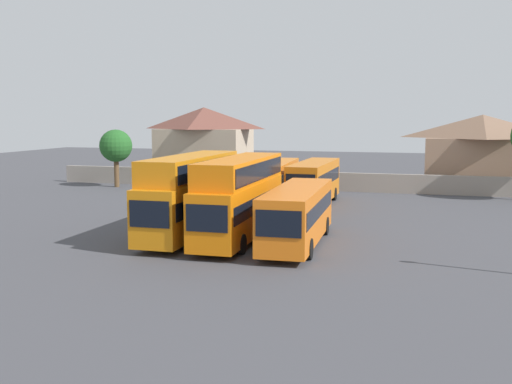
# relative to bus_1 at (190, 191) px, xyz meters

# --- Properties ---
(ground) EXTENTS (140.00, 140.00, 0.00)m
(ground) POSITION_rel_bus_1_xyz_m (3.34, 17.64, -2.76)
(ground) COLOR #424247
(depot_boundary_wall) EXTENTS (56.00, 0.50, 1.80)m
(depot_boundary_wall) POSITION_rel_bus_1_xyz_m (3.34, 24.45, -1.86)
(depot_boundary_wall) COLOR gray
(depot_boundary_wall) RESTS_ON ground
(bus_1) EXTENTS (2.73, 11.39, 4.89)m
(bus_1) POSITION_rel_bus_1_xyz_m (0.00, 0.00, 0.00)
(bus_1) COLOR orange
(bus_1) RESTS_ON ground
(bus_2) EXTENTS (2.73, 11.36, 4.83)m
(bus_2) POSITION_rel_bus_1_xyz_m (3.19, -0.19, -0.04)
(bus_2) COLOR orange
(bus_2) RESTS_ON ground
(bus_3) EXTENTS (2.99, 10.83, 3.26)m
(bus_3) POSITION_rel_bus_1_xyz_m (6.73, -0.62, -0.89)
(bus_3) COLOR orange
(bus_3) RESTS_ON ground
(bus_4) EXTENTS (3.30, 11.67, 3.45)m
(bus_4) POSITION_rel_bus_1_xyz_m (1.50, 14.36, -0.79)
(bus_4) COLOR orange
(bus_4) RESTS_ON ground
(bus_5) EXTENTS (2.62, 10.58, 3.53)m
(bus_5) POSITION_rel_bus_1_xyz_m (4.77, 14.69, -0.75)
(bus_5) COLOR orange
(bus_5) RESTS_ON ground
(house_terrace_left) EXTENTS (10.38, 7.15, 8.19)m
(house_terrace_left) POSITION_rel_bus_1_xyz_m (-11.27, 31.58, 1.42)
(house_terrace_left) COLOR tan
(house_terrace_left) RESTS_ON ground
(house_terrace_centre) EXTENTS (11.20, 7.75, 7.35)m
(house_terrace_centre) POSITION_rel_bus_1_xyz_m (18.62, 30.13, 1.00)
(house_terrace_centre) COLOR #9E7A60
(house_terrace_centre) RESTS_ON ground
(tree_behind_wall) EXTENTS (3.30, 3.30, 5.87)m
(tree_behind_wall) POSITION_rel_bus_1_xyz_m (-16.95, 21.45, 1.40)
(tree_behind_wall) COLOR brown
(tree_behind_wall) RESTS_ON ground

